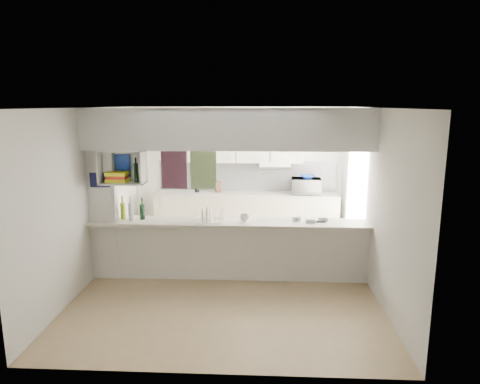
# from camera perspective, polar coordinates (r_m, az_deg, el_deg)

# --- Properties ---
(floor) EXTENTS (4.80, 4.80, 0.00)m
(floor) POSITION_cam_1_polar(r_m,az_deg,el_deg) (6.76, -1.48, -11.44)
(floor) COLOR #9E855C
(floor) RESTS_ON ground
(ceiling) EXTENTS (4.80, 4.80, 0.00)m
(ceiling) POSITION_cam_1_polar(r_m,az_deg,el_deg) (6.22, -1.61, 11.18)
(ceiling) COLOR white
(ceiling) RESTS_ON wall_back
(wall_back) EXTENTS (4.20, 0.00, 4.20)m
(wall_back) POSITION_cam_1_polar(r_m,az_deg,el_deg) (8.72, -0.35, 2.73)
(wall_back) COLOR silver
(wall_back) RESTS_ON floor
(wall_left) EXTENTS (0.00, 4.80, 4.80)m
(wall_left) POSITION_cam_1_polar(r_m,az_deg,el_deg) (6.85, -19.34, -0.39)
(wall_left) COLOR silver
(wall_left) RESTS_ON floor
(wall_right) EXTENTS (0.00, 4.80, 4.80)m
(wall_right) POSITION_cam_1_polar(r_m,az_deg,el_deg) (6.55, 17.09, -0.77)
(wall_right) COLOR silver
(wall_right) RESTS_ON floor
(servery_partition) EXTENTS (4.20, 0.50, 2.60)m
(servery_partition) POSITION_cam_1_polar(r_m,az_deg,el_deg) (6.32, -3.13, 2.60)
(servery_partition) COLOR silver
(servery_partition) RESTS_ON floor
(cubby_shelf) EXTENTS (0.65, 0.35, 0.50)m
(cubby_shelf) POSITION_cam_1_polar(r_m,az_deg,el_deg) (6.54, -15.45, 2.96)
(cubby_shelf) COLOR white
(cubby_shelf) RESTS_ON bulkhead
(kitchen_run) EXTENTS (3.60, 0.63, 2.24)m
(kitchen_run) POSITION_cam_1_polar(r_m,az_deg,el_deg) (8.54, 0.63, -0.70)
(kitchen_run) COLOR beige
(kitchen_run) RESTS_ON floor
(microwave) EXTENTS (0.58, 0.40, 0.31)m
(microwave) POSITION_cam_1_polar(r_m,az_deg,el_deg) (8.46, 8.83, 0.76)
(microwave) COLOR white
(microwave) RESTS_ON bench_top
(bowl) EXTENTS (0.27, 0.27, 0.07)m
(bowl) POSITION_cam_1_polar(r_m,az_deg,el_deg) (8.39, 9.00, 2.00)
(bowl) COLOR navy
(bowl) RESTS_ON microwave
(dish_rack) EXTENTS (0.43, 0.33, 0.23)m
(dish_rack) POSITION_cam_1_polar(r_m,az_deg,el_deg) (6.44, -4.12, -3.15)
(dish_rack) COLOR silver
(dish_rack) RESTS_ON breakfast_bar
(cup) EXTENTS (0.17, 0.17, 0.10)m
(cup) POSITION_cam_1_polar(r_m,az_deg,el_deg) (6.39, 0.59, -3.44)
(cup) COLOR white
(cup) RESTS_ON dish_rack
(wine_bottles) EXTENTS (0.53, 0.16, 0.38)m
(wine_bottles) POSITION_cam_1_polar(r_m,az_deg,el_deg) (6.72, -14.84, -2.49)
(wine_bottles) COLOR black
(wine_bottles) RESTS_ON breakfast_bar
(plastic_tubs) EXTENTS (0.53, 0.22, 0.07)m
(plastic_tubs) POSITION_cam_1_polar(r_m,az_deg,el_deg) (6.52, 9.05, -3.63)
(plastic_tubs) COLOR silver
(plastic_tubs) RESTS_ON breakfast_bar
(utensil_jar) EXTENTS (0.09, 0.09, 0.13)m
(utensil_jar) POSITION_cam_1_polar(r_m,az_deg,el_deg) (8.61, -5.75, 0.43)
(utensil_jar) COLOR black
(utensil_jar) RESTS_ON bench_top
(knife_block) EXTENTS (0.13, 0.12, 0.21)m
(knife_block) POSITION_cam_1_polar(r_m,az_deg,el_deg) (8.58, -2.93, 0.71)
(knife_block) COLOR #4C2A1A
(knife_block) RESTS_ON bench_top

